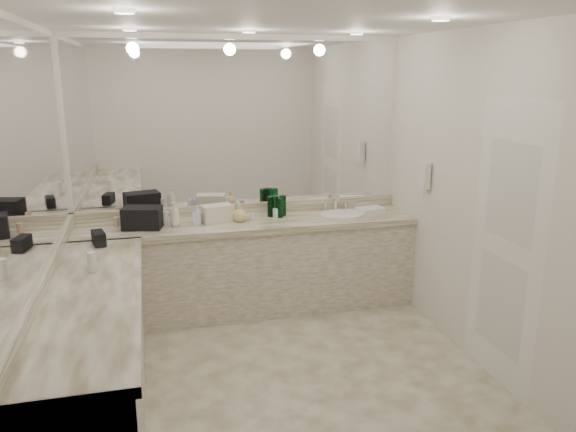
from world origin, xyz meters
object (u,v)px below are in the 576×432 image
object	(u,v)px
wall_phone	(425,176)
hand_towel	(371,210)
cream_cosmetic_case	(217,213)
sink	(342,215)
soap_bottle_c	(240,213)
soap_bottle_b	(197,215)
soap_bottle_a	(175,214)
black_toiletry_bag	(142,218)

from	to	relation	value
wall_phone	hand_towel	bearing A→B (deg)	118.44
hand_towel	cream_cosmetic_case	bearing A→B (deg)	179.45
sink	wall_phone	xyz separation A→B (m)	(0.61, -0.50, 0.46)
wall_phone	soap_bottle_c	world-z (taller)	wall_phone
wall_phone	cream_cosmetic_case	bearing A→B (deg)	163.17
soap_bottle_b	soap_bottle_a	bearing A→B (deg)	-171.47
black_toiletry_bag	soap_bottle_c	bearing A→B (deg)	1.50
wall_phone	hand_towel	distance (m)	0.75
soap_bottle_a	cream_cosmetic_case	bearing A→B (deg)	10.15
hand_towel	soap_bottle_c	xyz separation A→B (m)	(-1.33, -0.05, 0.06)
wall_phone	black_toiletry_bag	bearing A→B (deg)	169.42
cream_cosmetic_case	soap_bottle_b	size ratio (longest dim) A/B	1.65
sink	soap_bottle_b	distance (m)	1.42
soap_bottle_c	soap_bottle_a	bearing A→B (deg)	-179.13
cream_cosmetic_case	black_toiletry_bag	bearing A→B (deg)	174.96
wall_phone	soap_bottle_c	distance (m)	1.74
soap_bottle_c	cream_cosmetic_case	bearing A→B (deg)	163.23
wall_phone	black_toiletry_bag	size ratio (longest dim) A/B	0.71
sink	cream_cosmetic_case	xyz separation A→B (m)	(-1.22, 0.05, 0.09)
soap_bottle_b	wall_phone	bearing A→B (deg)	-14.24
wall_phone	soap_bottle_b	bearing A→B (deg)	165.76
cream_cosmetic_case	wall_phone	bearing A→B (deg)	-28.98
wall_phone	cream_cosmetic_case	size ratio (longest dim) A/B	0.86
sink	cream_cosmetic_case	bearing A→B (deg)	177.51
sink	black_toiletry_bag	bearing A→B (deg)	-179.05
hand_towel	soap_bottle_c	size ratio (longest dim) A/B	1.55
wall_phone	soap_bottle_a	bearing A→B (deg)	167.75
cream_cosmetic_case	hand_towel	size ratio (longest dim) A/B	1.06
wall_phone	soap_bottle_b	xyz separation A→B (m)	(-2.02, 0.51, -0.37)
wall_phone	soap_bottle_b	world-z (taller)	wall_phone
sink	hand_towel	distance (m)	0.32
sink	hand_towel	world-z (taller)	hand_towel
black_toiletry_bag	sink	bearing A→B (deg)	0.95
sink	soap_bottle_b	size ratio (longest dim) A/B	2.59
sink	wall_phone	world-z (taller)	wall_phone
hand_towel	soap_bottle_a	xyz separation A→B (m)	(-1.93, -0.06, 0.09)
soap_bottle_a	hand_towel	bearing A→B (deg)	1.65
wall_phone	hand_towel	size ratio (longest dim) A/B	0.91
sink	hand_towel	bearing A→B (deg)	6.97
sink	soap_bottle_a	world-z (taller)	soap_bottle_a
soap_bottle_c	sink	bearing A→B (deg)	0.47
soap_bottle_a	soap_bottle_b	distance (m)	0.21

